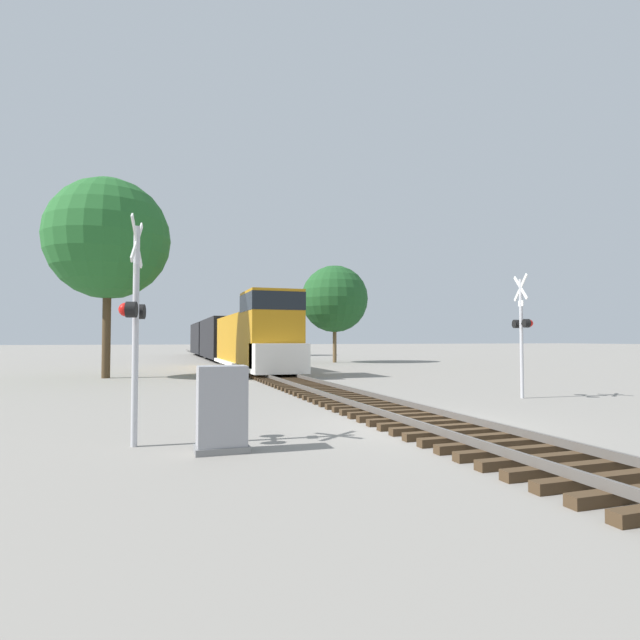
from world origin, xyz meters
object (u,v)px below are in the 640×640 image
at_px(freight_train, 223,339).
at_px(tree_mid_background, 335,299).
at_px(relay_cabinet, 222,409).
at_px(crossing_signal_far, 522,328).
at_px(tree_deep_background, 264,310).
at_px(crossing_signal_near, 134,317).
at_px(tree_far_right, 108,239).

height_order(freight_train, tree_mid_background, tree_mid_background).
relative_size(relay_cabinet, tree_mid_background, 0.18).
bearing_deg(tree_mid_background, crossing_signal_far, -96.36).
xyz_separation_m(relay_cabinet, tree_deep_background, (12.04, 52.75, 5.01)).
xyz_separation_m(crossing_signal_near, tree_far_right, (-2.04, 18.47, 4.94)).
bearing_deg(tree_deep_background, relay_cabinet, -102.86).
height_order(crossing_signal_near, tree_deep_background, tree_deep_background).
height_order(crossing_signal_near, tree_mid_background, tree_mid_background).
bearing_deg(relay_cabinet, tree_deep_background, 77.14).
distance_m(relay_cabinet, tree_far_right, 20.87).
height_order(tree_mid_background, tree_deep_background, tree_mid_background).
height_order(relay_cabinet, tree_mid_background, tree_mid_background).
distance_m(crossing_signal_far, tree_far_right, 21.11).
relative_size(crossing_signal_far, tree_deep_background, 0.52).
height_order(tree_far_right, tree_mid_background, tree_far_right).
bearing_deg(tree_mid_background, crossing_signal_near, -116.40).
xyz_separation_m(crossing_signal_near, crossing_signal_far, (12.58, 4.08, -0.02)).
bearing_deg(tree_mid_background, tree_far_right, -143.59).
relative_size(freight_train, tree_far_right, 4.39).
xyz_separation_m(crossing_signal_near, tree_mid_background, (15.64, 31.51, 3.19)).
xyz_separation_m(freight_train, crossing_signal_near, (-6.45, -36.74, 0.39)).
relative_size(freight_train, tree_mid_background, 5.41).
bearing_deg(relay_cabinet, tree_mid_background, 66.57).
xyz_separation_m(crossing_signal_far, tree_deep_background, (1.01, 47.68, 3.32)).
bearing_deg(relay_cabinet, crossing_signal_near, 147.52).
relative_size(crossing_signal_near, tree_deep_background, 0.52).
relative_size(freight_train, tree_deep_background, 5.57).
distance_m(crossing_signal_near, tree_mid_background, 35.32).
xyz_separation_m(crossing_signal_near, relay_cabinet, (1.55, -0.99, -1.71)).
height_order(freight_train, relay_cabinet, freight_train).
height_order(freight_train, tree_far_right, tree_far_right).
distance_m(freight_train, relay_cabinet, 38.07).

